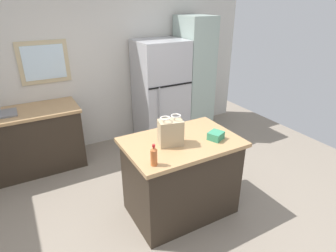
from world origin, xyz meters
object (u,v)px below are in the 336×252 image
(tall_cabinet, at_px, (194,77))
(small_box, at_px, (216,136))
(refrigerator, at_px, (161,92))
(kitchen_island, at_px, (181,176))
(shopping_bag, at_px, (171,132))
(bottle, at_px, (154,156))

(tall_cabinet, bearing_deg, small_box, -117.49)
(small_box, bearing_deg, tall_cabinet, 62.51)
(refrigerator, distance_m, tall_cabinet, 0.68)
(kitchen_island, distance_m, small_box, 0.62)
(refrigerator, bearing_deg, small_box, -100.23)
(shopping_bag, relative_size, bottle, 1.50)
(small_box, bearing_deg, kitchen_island, 156.18)
(small_box, relative_size, bottle, 0.72)
(kitchen_island, bearing_deg, shopping_bag, -174.03)
(tall_cabinet, distance_m, bottle, 2.74)
(bottle, bearing_deg, refrigerator, 60.79)
(refrigerator, bearing_deg, bottle, -119.21)
(bottle, bearing_deg, small_box, 9.66)
(tall_cabinet, height_order, bottle, tall_cabinet)
(kitchen_island, xyz_separation_m, bottle, (-0.47, -0.28, 0.55))
(tall_cabinet, distance_m, small_box, 2.17)
(refrigerator, xyz_separation_m, small_box, (-0.35, -1.92, 0.11))
(refrigerator, bearing_deg, kitchen_island, -111.00)
(shopping_bag, bearing_deg, kitchen_island, 5.97)
(tall_cabinet, xyz_separation_m, bottle, (-1.81, -2.06, -0.01))
(bottle, bearing_deg, kitchen_island, 31.20)
(shopping_bag, height_order, small_box, shopping_bag)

